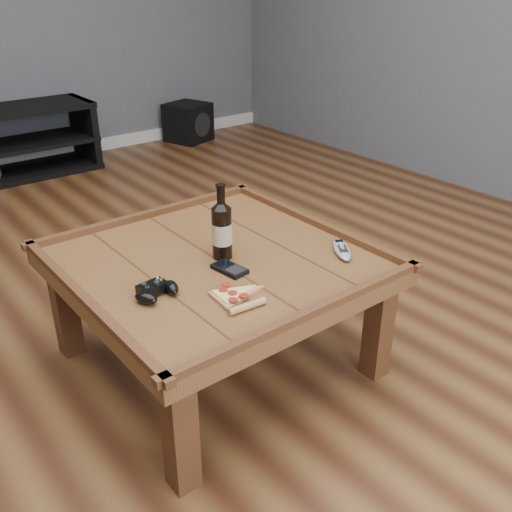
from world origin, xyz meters
TOP-DOWN VIEW (x-y plane):
  - ground at (0.00, 0.00)m, footprint 6.00×6.00m
  - coffee_table at (0.00, 0.00)m, footprint 1.03×1.03m
  - beer_bottle at (0.03, -0.01)m, footprint 0.07×0.07m
  - game_controller at (-0.29, -0.10)m, footprint 0.16×0.11m
  - pizza_slice at (-0.11, -0.27)m, footprint 0.16×0.24m
  - smartphone at (-0.01, -0.11)m, footprint 0.08×0.13m
  - remote_control at (0.38, -0.25)m, footprint 0.14×0.18m
  - subwoofer at (1.64, 2.80)m, footprint 0.41×0.41m

SIDE VIEW (x-z plane):
  - ground at x=0.00m, z-range 0.00..0.00m
  - subwoofer at x=1.64m, z-range 0.00..0.33m
  - coffee_table at x=0.00m, z-range 0.15..0.63m
  - pizza_slice at x=-0.11m, z-range 0.45..0.47m
  - smartphone at x=-0.01m, z-range 0.45..0.47m
  - remote_control at x=0.38m, z-range 0.45..0.48m
  - game_controller at x=-0.29m, z-range 0.45..0.49m
  - beer_bottle at x=0.03m, z-range 0.42..0.70m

